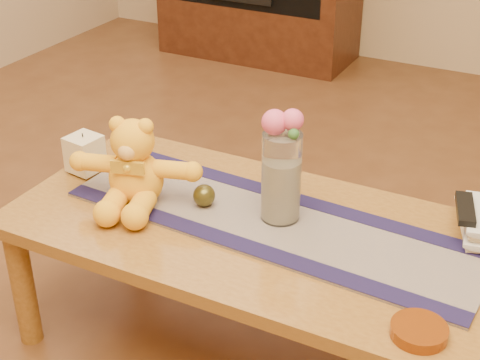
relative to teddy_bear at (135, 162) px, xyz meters
The scene contains 24 objects.
floor 0.69m from the teddy_bear, ahead, with size 5.50×5.50×0.00m, color #573119.
coffee_table_top 0.40m from the teddy_bear, ahead, with size 1.40×0.70×0.04m, color brown.
table_leg_fl 0.53m from the teddy_bear, 138.45° to the right, with size 0.07×0.07×0.41m, color brown.
table_leg_bl 0.58m from the teddy_bear, 129.04° to the left, with size 0.07×0.07×0.41m, color brown.
persian_runner 0.43m from the teddy_bear, 10.28° to the left, with size 1.20×0.35×0.01m, color #1B1947.
runner_border_near 0.42m from the teddy_bear, 10.33° to the right, with size 1.20×0.06×0.00m, color #19133A.
runner_border_far 0.48m from the teddy_bear, 27.95° to the left, with size 1.20×0.06×0.00m, color #19133A.
teddy_bear is the anchor object (origin of this frame).
pillar_candle 0.27m from the teddy_bear, 162.52° to the left, with size 0.10×0.10×0.11m, color beige.
candle_wick 0.26m from the teddy_bear, 162.52° to the left, with size 0.00×0.00×0.01m, color black.
glass_vase 0.43m from the teddy_bear, 13.78° to the left, with size 0.11×0.11×0.26m, color silver.
potpourri_fill 0.43m from the teddy_bear, 13.78° to the left, with size 0.09×0.09×0.18m, color beige.
rose_left 0.44m from the teddy_bear, 13.08° to the left, with size 0.07×0.07×0.07m, color #E8527F.
rose_right 0.49m from the teddy_bear, 13.64° to the left, with size 0.06×0.06×0.06m, color #E8527F.
blue_flower_back 0.48m from the teddy_bear, 17.83° to the left, with size 0.04×0.04×0.04m, color #4B64A3.
blue_flower_side 0.43m from the teddy_bear, 17.55° to the left, with size 0.04×0.04×0.04m, color #4B64A3.
leaf_sprig 0.49m from the teddy_bear, 10.20° to the left, with size 0.03×0.03×0.03m, color #33662D.
bronze_ball 0.22m from the teddy_bear, 17.42° to the left, with size 0.07×0.07×0.07m, color #453F17.
book_bottom 0.94m from the teddy_bear, 16.71° to the left, with size 0.17×0.22×0.02m, color #F8E5C0.
book_lower 0.94m from the teddy_bear, 16.46° to the left, with size 0.16×0.22×0.02m, color #F8E5C0.
book_upper 0.93m from the teddy_bear, 16.91° to the left, with size 0.17×0.22×0.02m, color #F8E5C0.
book_top 0.93m from the teddy_bear, 16.58° to the left, with size 0.16×0.22×0.02m, color #F8E5C0.
tv_remote 0.93m from the teddy_bear, 16.10° to the left, with size 0.04×0.16×0.02m, color black.
amber_dish 0.93m from the teddy_bear, 12.66° to the right, with size 0.13×0.13×0.03m, color #BF5914.
Camera 1 is at (0.74, -1.52, 1.53)m, focal length 53.29 mm.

